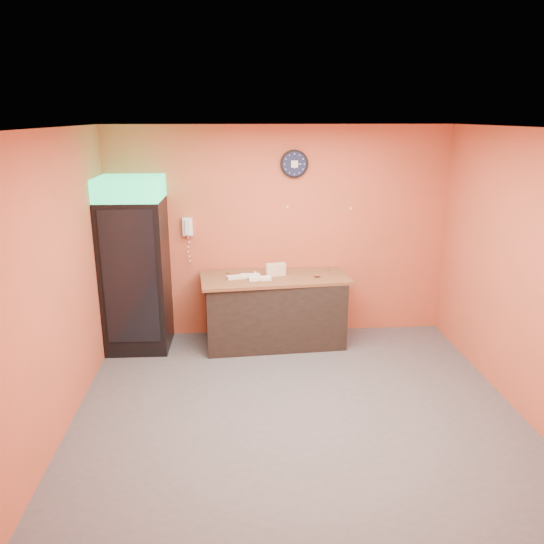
{
  "coord_description": "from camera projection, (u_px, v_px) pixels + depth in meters",
  "views": [
    {
      "loc": [
        -0.61,
        -4.88,
        2.91
      ],
      "look_at": [
        -0.2,
        0.6,
        1.28
      ],
      "focal_mm": 35.0,
      "sensor_mm": 36.0,
      "label": 1
    }
  ],
  "objects": [
    {
      "name": "floor",
      "position": [
        296.0,
        405.0,
        5.54
      ],
      "size": [
        4.5,
        4.5,
        0.0
      ],
      "primitive_type": "plane",
      "color": "#47474C",
      "rests_on": "ground"
    },
    {
      "name": "kitchen_tool",
      "position": [
        256.0,
        273.0,
        6.82
      ],
      "size": [
        0.06,
        0.06,
        0.06
      ],
      "primitive_type": "cylinder",
      "color": "silver",
      "rests_on": "butcher_paper"
    },
    {
      "name": "wrapped_sandwich_left",
      "position": [
        237.0,
        277.0,
        6.7
      ],
      "size": [
        0.27,
        0.16,
        0.04
      ],
      "primitive_type": "cube",
      "rotation": [
        0.0,
        0.0,
        0.24
      ],
      "color": "white",
      "rests_on": "butcher_paper"
    },
    {
      "name": "left_wall",
      "position": [
        60.0,
        282.0,
        4.98
      ],
      "size": [
        0.02,
        4.0,
        2.8
      ],
      "primitive_type": "cube",
      "color": "#D4563B",
      "rests_on": "floor"
    },
    {
      "name": "wall_clock",
      "position": [
        294.0,
        164.0,
        6.78
      ],
      "size": [
        0.36,
        0.06,
        0.36
      ],
      "color": "black",
      "rests_on": "back_wall"
    },
    {
      "name": "beverage_cooler",
      "position": [
        135.0,
        268.0,
        6.63
      ],
      "size": [
        0.78,
        0.8,
        2.2
      ],
      "rotation": [
        0.0,
        0.0,
        -0.02
      ],
      "color": "black",
      "rests_on": "floor"
    },
    {
      "name": "prep_counter",
      "position": [
        274.0,
        311.0,
        6.94
      ],
      "size": [
        1.81,
        0.9,
        0.88
      ],
      "primitive_type": "cube",
      "rotation": [
        0.0,
        0.0,
        0.07
      ],
      "color": "black",
      "rests_on": "floor"
    },
    {
      "name": "ceiling",
      "position": [
        300.0,
        128.0,
        4.74
      ],
      "size": [
        4.5,
        4.0,
        0.02
      ],
      "primitive_type": "cube",
      "color": "white",
      "rests_on": "back_wall"
    },
    {
      "name": "back_wall",
      "position": [
        280.0,
        233.0,
        7.05
      ],
      "size": [
        4.5,
        0.02,
        2.8
      ],
      "primitive_type": "cube",
      "color": "#D4563B",
      "rests_on": "floor"
    },
    {
      "name": "wall_phone",
      "position": [
        188.0,
        227.0,
        6.88
      ],
      "size": [
        0.13,
        0.11,
        0.24
      ],
      "color": "white",
      "rests_on": "back_wall"
    },
    {
      "name": "wrapped_sandwich_mid",
      "position": [
        260.0,
        278.0,
        6.64
      ],
      "size": [
        0.28,
        0.13,
        0.04
      ],
      "primitive_type": "cube",
      "rotation": [
        0.0,
        0.0,
        0.08
      ],
      "color": "white",
      "rests_on": "butcher_paper"
    },
    {
      "name": "butcher_paper",
      "position": [
        274.0,
        277.0,
        6.81
      ],
      "size": [
        1.95,
        0.99,
        0.04
      ],
      "primitive_type": "cube",
      "rotation": [
        0.0,
        0.0,
        0.09
      ],
      "color": "brown",
      "rests_on": "prep_counter"
    },
    {
      "name": "sub_roll_stack",
      "position": [
        276.0,
        270.0,
        6.8
      ],
      "size": [
        0.26,
        0.13,
        0.16
      ],
      "rotation": [
        0.0,
        0.0,
        0.19
      ],
      "color": "beige",
      "rests_on": "butcher_paper"
    },
    {
      "name": "right_wall",
      "position": [
        521.0,
        272.0,
        5.3
      ],
      "size": [
        0.02,
        4.0,
        2.8
      ],
      "primitive_type": "cube",
      "color": "#D4563B",
      "rests_on": "floor"
    },
    {
      "name": "wrapped_sandwich_right",
      "position": [
        250.0,
        276.0,
        6.76
      ],
      "size": [
        0.25,
        0.11,
        0.04
      ],
      "primitive_type": "cube",
      "rotation": [
        0.0,
        0.0,
        -0.05
      ],
      "color": "white",
      "rests_on": "butcher_paper"
    }
  ]
}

